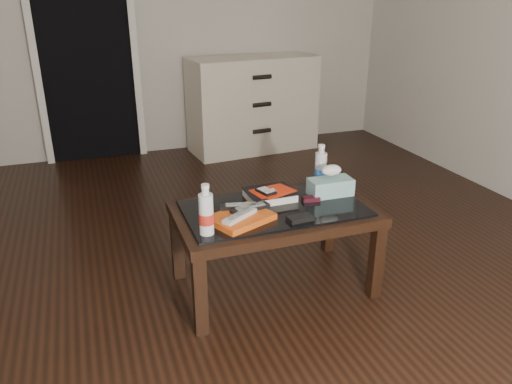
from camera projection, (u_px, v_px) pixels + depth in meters
ground at (202, 283)px, 2.72m from camera, size 5.00×5.00×0.00m
doorway at (85, 46)px, 4.36m from camera, size 0.90×0.08×2.07m
coffee_table at (274, 219)px, 2.55m from camera, size 1.00×0.60×0.46m
dresser at (253, 104)px, 4.83m from camera, size 1.24×0.61×0.90m
magazines at (241, 218)px, 2.37m from camera, size 0.34×0.30×0.03m
remote_silver at (240, 216)px, 2.33m from camera, size 0.20×0.15×0.02m
remote_black_front at (250, 208)px, 2.41m from camera, size 0.21×0.09×0.02m
remote_black_back at (241, 206)px, 2.44m from camera, size 0.21×0.09×0.02m
textbook at (270, 195)px, 2.62m from camera, size 0.25×0.20×0.05m
dvd_mailers at (270, 191)px, 2.60m from camera, size 0.21×0.17×0.01m
ipod at (266, 191)px, 2.57m from camera, size 0.09×0.12×0.02m
flip_phone at (311, 199)px, 2.60m from camera, size 0.10×0.06×0.02m
wallet at (300, 218)px, 2.38m from camera, size 0.12×0.08×0.02m
water_bottle_left at (206, 209)px, 2.21m from camera, size 0.07×0.07×0.24m
water_bottle_right at (321, 165)px, 2.76m from camera, size 0.07×0.07×0.24m
tissue_box at (330, 187)px, 2.66m from camera, size 0.23×0.12×0.09m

